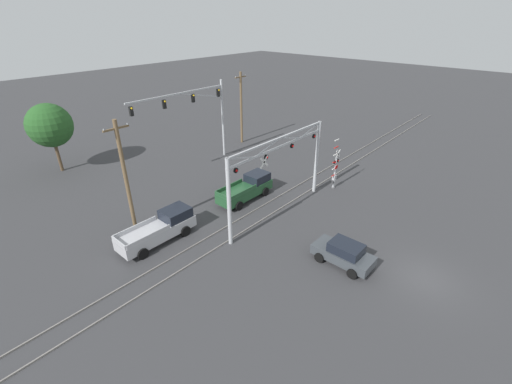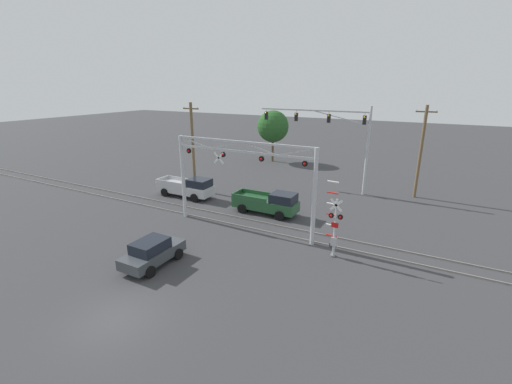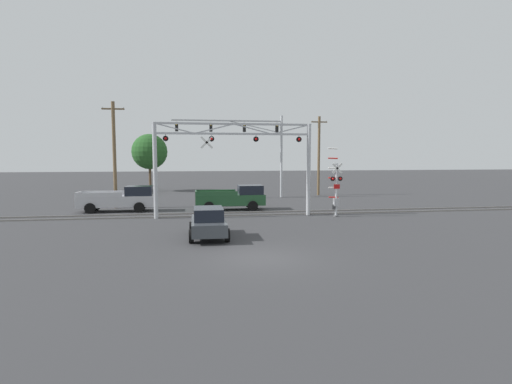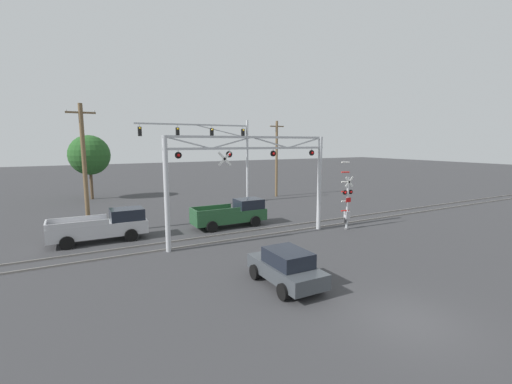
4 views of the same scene
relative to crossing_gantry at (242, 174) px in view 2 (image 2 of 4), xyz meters
The scene contains 12 objects.
ground_plane 12.58m from the crossing_gantry, 89.95° to the right, with size 200.00×200.00×0.00m, color #38383A.
rail_track_near 4.25m from the crossing_gantry, 87.96° to the left, with size 80.00×0.08×0.10m, color gray.
rail_track_far 4.58m from the crossing_gantry, 89.66° to the left, with size 80.00×0.08×0.10m, color gray.
crossing_gantry is the anchor object (origin of this frame).
crossing_signal_mast 7.66m from the crossing_gantry, ahead, with size 1.11×0.35×4.93m.
traffic_signal_span 13.46m from the crossing_gantry, 75.13° to the left, with size 11.38×0.39×8.54m.
pickup_truck_lead 5.00m from the crossing_gantry, 84.74° to the left, with size 5.56×2.06×1.99m.
pickup_truck_following 10.00m from the crossing_gantry, 154.16° to the left, with size 5.80×2.06×1.99m.
sedan_waiting 8.23m from the crossing_gantry, 106.10° to the right, with size 2.04×4.00×1.63m.
utility_pole_left 11.22m from the crossing_gantry, 146.02° to the left, with size 1.80×0.28×8.79m.
utility_pole_right 18.02m from the crossing_gantry, 53.09° to the left, with size 1.80×0.28×8.67m.
background_tree_beyond_span 23.98m from the crossing_gantry, 110.06° to the left, with size 4.34×4.34×7.06m.
Camera 2 is at (12.08, -8.68, 10.43)m, focal length 24.00 mm.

